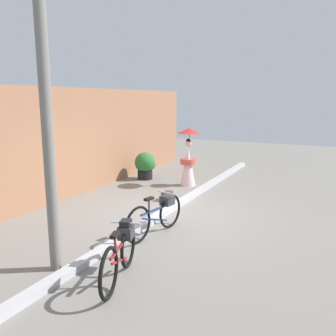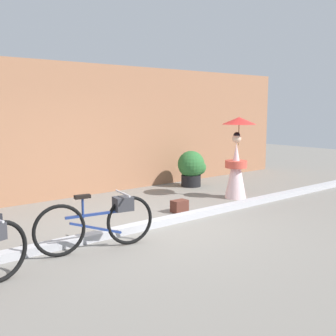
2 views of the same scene
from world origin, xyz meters
name	(u,v)px [view 1 (image 1 of 2)]	position (x,y,z in m)	size (l,w,h in m)	color
ground_plane	(166,214)	(0.00, 0.00, 0.00)	(30.00, 30.00, 0.00)	gray
building_wall	(60,144)	(0.00, 3.23, 1.51)	(14.00, 0.40, 3.02)	#9E6B4C
sidewalk_curb	(166,211)	(0.00, 0.00, 0.06)	(14.00, 0.20, 0.12)	#B2B2B7
bicycle_near_officer	(157,214)	(-1.23, -0.42, 0.42)	(1.76, 0.48, 0.83)	black
bicycle_far_side	(121,251)	(-3.08, -0.79, 0.44)	(1.63, 0.62, 0.83)	black
person_with_parasol	(188,157)	(2.88, 0.67, 0.89)	(0.76, 0.76, 1.81)	silver
potted_plant_by_door	(146,165)	(3.05, 2.33, 0.49)	(0.71, 0.69, 0.92)	black
backpack_on_pavement	(167,196)	(1.05, 0.49, 0.12)	(0.32, 0.21, 0.24)	#592D23
utility_pole	(47,120)	(-3.30, 0.32, 2.40)	(0.18, 0.18, 4.80)	slate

